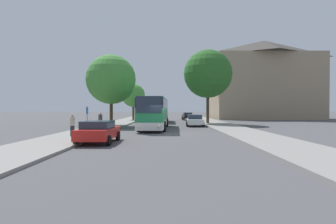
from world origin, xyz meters
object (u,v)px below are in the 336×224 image
(parked_car_left_curb, at_px, (99,131))
(tree_left_near, at_px, (134,95))
(bus_middle, at_px, (160,111))
(tree_left_far, at_px, (112,80))
(bus_front, at_px, (155,113))
(tree_right_near, at_px, (209,74))
(pedestrian_waiting_far, at_px, (101,121))
(bus_stop_sign, at_px, (88,116))
(parked_car_right_near, at_px, (196,120))
(parked_car_right_far, at_px, (188,116))
(pedestrian_waiting_near, at_px, (73,125))

(parked_car_left_curb, distance_m, tree_left_near, 31.62)
(bus_middle, xyz_separation_m, tree_left_far, (-5.53, -10.04, 4.00))
(tree_left_far, bearing_deg, parked_car_left_curb, -80.63)
(bus_front, bearing_deg, tree_right_near, 52.33)
(pedestrian_waiting_far, xyz_separation_m, tree_right_near, (11.84, 12.74, 6.05))
(bus_stop_sign, height_order, pedestrian_waiting_far, bus_stop_sign)
(bus_front, relative_size, parked_car_right_near, 2.57)
(parked_car_right_near, bearing_deg, tree_right_near, -115.70)
(bus_front, height_order, bus_middle, bus_middle)
(bus_front, relative_size, tree_left_far, 1.33)
(parked_car_right_far, xyz_separation_m, bus_stop_sign, (-10.61, -27.34, 0.78))
(tree_left_far, bearing_deg, pedestrian_waiting_near, -90.18)
(bus_middle, height_order, pedestrian_waiting_near, bus_middle)
(parked_car_right_far, relative_size, tree_left_near, 0.67)
(bus_stop_sign, bearing_deg, bus_front, 47.43)
(parked_car_left_curb, height_order, tree_left_near, tree_left_near)
(pedestrian_waiting_near, bearing_deg, parked_car_right_far, -75.61)
(bus_middle, relative_size, parked_car_left_curb, 2.49)
(bus_stop_sign, bearing_deg, parked_car_left_curb, -66.32)
(bus_front, bearing_deg, bus_stop_sign, -130.74)
(bus_front, distance_m, pedestrian_waiting_far, 6.37)
(tree_left_far, height_order, tree_right_near, tree_right_near)
(pedestrian_waiting_near, xyz_separation_m, pedestrian_waiting_far, (0.86, 4.71, 0.03))
(bus_middle, height_order, parked_car_left_curb, bus_middle)
(parked_car_right_near, height_order, tree_left_near, tree_left_near)
(bus_middle, distance_m, tree_left_near, 7.90)
(bus_middle, xyz_separation_m, bus_stop_sign, (-5.38, -20.19, -0.25))
(bus_middle, bearing_deg, parked_car_right_near, -62.90)
(parked_car_right_near, xyz_separation_m, tree_right_near, (2.26, 4.24, 6.31))
(parked_car_left_curb, distance_m, bus_stop_sign, 6.14)
(bus_stop_sign, xyz_separation_m, tree_right_near, (12.50, 14.49, 5.52))
(parked_car_left_curb, bearing_deg, bus_front, 76.66)
(tree_left_near, bearing_deg, pedestrian_waiting_near, -91.42)
(bus_front, xyz_separation_m, parked_car_left_curb, (-2.99, -11.49, -1.01))
(tree_left_far, bearing_deg, bus_front, -37.16)
(bus_stop_sign, bearing_deg, tree_left_near, 88.84)
(pedestrian_waiting_far, bearing_deg, pedestrian_waiting_near, -43.80)
(bus_front, distance_m, tree_left_near, 20.63)
(parked_car_right_near, height_order, tree_left_far, tree_left_far)
(parked_car_right_near, bearing_deg, parked_car_right_far, -88.89)
(pedestrian_waiting_near, relative_size, tree_right_near, 0.16)
(bus_middle, bearing_deg, tree_left_far, -117.82)
(parked_car_right_near, xyz_separation_m, tree_left_far, (-10.39, -0.11, 5.04))
(pedestrian_waiting_far, bearing_deg, bus_middle, 132.19)
(bus_front, distance_m, bus_middle, 14.27)
(bus_front, relative_size, pedestrian_waiting_far, 6.76)
(bus_middle, height_order, parked_car_right_far, bus_middle)
(parked_car_left_curb, distance_m, parked_car_right_far, 33.91)
(parked_car_right_near, distance_m, parked_car_right_far, 17.09)
(bus_front, distance_m, pedestrian_waiting_near, 10.53)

